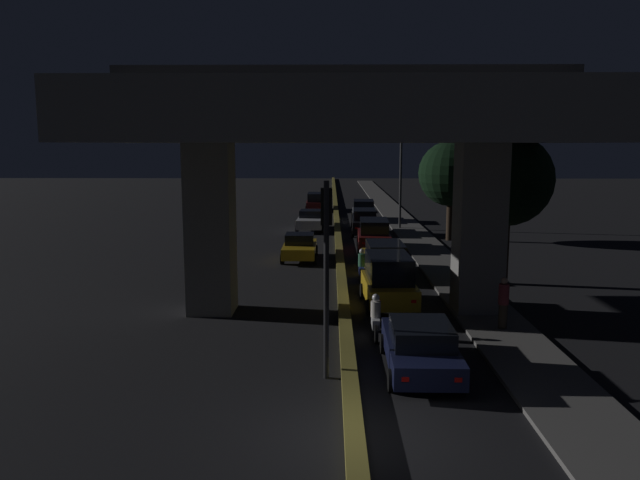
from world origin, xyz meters
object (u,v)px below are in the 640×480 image
object	(u,v)px
car_taxi_yellow_third	(385,259)
car_silver_sixth	(364,210)
pedestrian_on_sidewalk	(503,303)
motorcycle_blue_filtering_mid	(362,267)
car_black_fifth	(364,221)
street_lamp	(395,163)
motorcycle_white_filtering_near	(376,319)
car_taxi_yellow_lead_oncoming	(300,247)
car_white_second_oncoming	(311,220)
car_taxi_yellow_second	(389,280)
traffic_light_left_of_median	(326,245)
car_dark_blue_lead	(420,346)
car_dark_red_third_oncoming	(316,201)
car_dark_red_fourth	(374,234)

from	to	relation	value
car_taxi_yellow_third	car_silver_sixth	size ratio (longest dim) A/B	1.06
pedestrian_on_sidewalk	motorcycle_blue_filtering_mid	bearing A→B (deg)	118.85
car_taxi_yellow_third	car_black_fifth	xyz separation A→B (m)	(-0.24, 13.59, 0.07)
street_lamp	motorcycle_white_filtering_near	xyz separation A→B (m)	(-3.20, -25.65, -4.16)
car_black_fifth	car_taxi_yellow_lead_oncoming	world-z (taller)	car_black_fifth
street_lamp	motorcycle_blue_filtering_mid	bearing A→B (deg)	-100.62
car_white_second_oncoming	motorcycle_white_filtering_near	distance (m)	25.33
car_taxi_yellow_second	motorcycle_blue_filtering_mid	world-z (taller)	car_taxi_yellow_second
car_taxi_yellow_second	traffic_light_left_of_median	bearing A→B (deg)	160.27
car_taxi_yellow_second	car_taxi_yellow_lead_oncoming	size ratio (longest dim) A/B	1.01
street_lamp	car_silver_sixth	bearing A→B (deg)	113.49
motorcycle_blue_filtering_mid	car_dark_blue_lead	bearing A→B (deg)	-173.46
car_silver_sixth	car_taxi_yellow_lead_oncoming	distance (m)	17.27
car_taxi_yellow_second	motorcycle_white_filtering_near	distance (m)	3.97
motorcycle_blue_filtering_mid	motorcycle_white_filtering_near	bearing A→B (deg)	-178.34
car_dark_blue_lead	car_taxi_yellow_lead_oncoming	bearing A→B (deg)	14.64
car_dark_blue_lead	car_taxi_yellow_second	bearing A→B (deg)	2.63
motorcycle_white_filtering_near	street_lamp	bearing A→B (deg)	-5.88
street_lamp	car_dark_red_third_oncoming	bearing A→B (deg)	114.84
car_taxi_yellow_third	motorcycle_white_filtering_near	bearing A→B (deg)	171.76
traffic_light_left_of_median	car_silver_sixth	size ratio (longest dim) A/B	1.19
car_taxi_yellow_lead_oncoming	car_black_fifth	bearing A→B (deg)	157.68
car_dark_blue_lead	pedestrian_on_sidewalk	distance (m)	4.95
car_taxi_yellow_lead_oncoming	motorcycle_blue_filtering_mid	size ratio (longest dim) A/B	2.05
car_dark_blue_lead	car_white_second_oncoming	world-z (taller)	car_white_second_oncoming
car_dark_red_fourth	car_black_fifth	world-z (taller)	car_dark_red_fourth
car_dark_blue_lead	motorcycle_blue_filtering_mid	distance (m)	11.52
car_dark_red_fourth	motorcycle_blue_filtering_mid	size ratio (longest dim) A/B	2.12
street_lamp	car_taxi_yellow_third	distance (m)	16.76
traffic_light_left_of_median	car_taxi_yellow_second	xyz separation A→B (m)	(2.33, 7.34, -2.54)
car_silver_sixth	pedestrian_on_sidewalk	distance (m)	29.76
traffic_light_left_of_median	car_black_fifth	size ratio (longest dim) A/B	1.16
car_dark_red_fourth	car_black_fifth	distance (m)	6.32
car_dark_red_fourth	car_taxi_yellow_lead_oncoming	world-z (taller)	car_dark_red_fourth
street_lamp	car_dark_blue_lead	world-z (taller)	street_lamp
car_silver_sixth	car_white_second_oncoming	world-z (taller)	car_silver_sixth
car_white_second_oncoming	motorcycle_white_filtering_near	size ratio (longest dim) A/B	2.62
street_lamp	car_taxi_yellow_third	bearing A→B (deg)	-97.32
pedestrian_on_sidewalk	car_dark_red_third_oncoming	bearing A→B (deg)	100.48
car_dark_red_third_oncoming	car_white_second_oncoming	bearing A→B (deg)	-0.86
car_silver_sixth	motorcycle_white_filtering_near	size ratio (longest dim) A/B	2.41
car_taxi_yellow_lead_oncoming	pedestrian_on_sidewalk	distance (m)	14.83
car_silver_sixth	car_white_second_oncoming	size ratio (longest dim) A/B	0.92
street_lamp	motorcycle_white_filtering_near	size ratio (longest dim) A/B	4.39
car_silver_sixth	pedestrian_on_sidewalk	xyz separation A→B (m)	(3.04, -29.61, 0.10)
motorcycle_white_filtering_near	motorcycle_blue_filtering_mid	distance (m)	8.41
car_taxi_yellow_lead_oncoming	car_white_second_oncoming	world-z (taller)	car_white_second_oncoming
car_dark_red_third_oncoming	motorcycle_white_filtering_near	bearing A→B (deg)	3.66
car_taxi_yellow_third	street_lamp	bearing A→B (deg)	-8.79
pedestrian_on_sidewalk	car_black_fifth	bearing A→B (deg)	98.51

